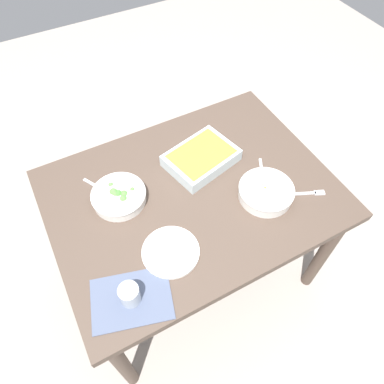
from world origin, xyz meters
The scene contains 11 objects.
ground_plane centered at (0.00, 0.00, 0.00)m, with size 6.00×6.00×0.00m, color #9E9389.
dining_table centered at (0.00, 0.00, 0.65)m, with size 1.20×0.90×0.74m.
placemat centered at (0.41, 0.31, 0.74)m, with size 0.28×0.20×0.00m, color #4C5670.
stew_bowl centered at (-0.26, 0.16, 0.77)m, with size 0.23×0.23×0.06m.
broccoli_bowl centered at (0.29, -0.11, 0.77)m, with size 0.23×0.23×0.06m.
baking_dish centered at (-0.11, -0.13, 0.77)m, with size 0.34×0.28×0.06m.
drink_cup centered at (0.41, 0.31, 0.78)m, with size 0.07×0.07×0.08m.
side_plate centered at (0.21, 0.21, 0.75)m, with size 0.22×0.22×0.01m, color white.
spoon_by_stew centered at (-0.31, 0.08, 0.74)m, with size 0.10×0.16×0.01m.
spoon_by_broccoli centered at (0.33, -0.18, 0.74)m, with size 0.10×0.16×0.01m.
fork_on_table centered at (-0.43, 0.24, 0.74)m, with size 0.17×0.09×0.01m.
Camera 1 is at (0.43, 0.80, 1.97)m, focal length 33.49 mm.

